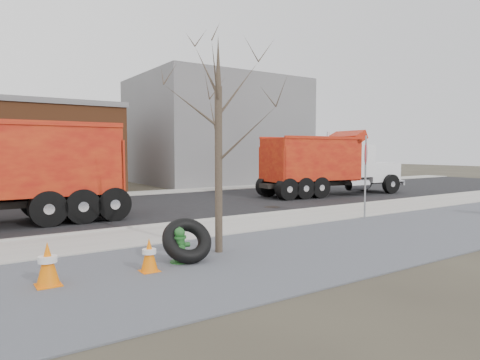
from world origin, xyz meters
TOP-DOWN VIEW (x-y plane):
  - ground at (0.00, 0.00)m, footprint 120.00×120.00m
  - gravel_verge at (0.00, -3.50)m, footprint 60.00×5.00m
  - sidewalk at (0.00, 0.25)m, footprint 60.00×2.50m
  - curb at (0.00, 1.55)m, footprint 60.00×0.15m
  - road at (0.00, 6.30)m, footprint 60.00×9.40m
  - far_sidewalk at (0.00, 12.00)m, footprint 60.00×2.00m
  - building_grey at (9.00, 18.00)m, footprint 12.00×10.00m
  - bare_tree at (-3.20, -2.60)m, footprint 3.20×3.20m
  - fire_hydrant at (-4.41, -2.94)m, footprint 0.46×0.45m
  - truck_tire at (-4.22, -2.93)m, footprint 1.24×1.10m
  - stop_sign at (3.85, -1.14)m, footprint 0.70×0.48m
  - traffic_cone_near at (-7.11, -3.07)m, footprint 0.43×0.43m
  - traffic_cone_far at (-5.23, -3.22)m, footprint 0.37×0.37m
  - dump_truck_red_a at (8.62, 5.45)m, footprint 8.83×3.24m

SIDE VIEW (x-z plane):
  - ground at x=0.00m, z-range 0.00..0.00m
  - road at x=0.00m, z-range 0.00..0.02m
  - gravel_verge at x=0.00m, z-range 0.00..0.03m
  - sidewalk at x=0.00m, z-range 0.00..0.06m
  - far_sidewalk at x=0.00m, z-range 0.00..0.06m
  - curb at x=0.00m, z-range 0.00..0.11m
  - traffic_cone_far at x=-5.23m, z-range 0.00..0.71m
  - fire_hydrant at x=-4.41m, z-range -0.03..0.78m
  - traffic_cone_near at x=-7.11m, z-range 0.00..0.84m
  - truck_tire at x=-4.22m, z-range -0.03..1.02m
  - dump_truck_red_a at x=8.62m, z-range 0.03..3.56m
  - stop_sign at x=3.85m, z-range 0.53..3.55m
  - bare_tree at x=-3.20m, z-range 0.70..5.90m
  - building_grey at x=9.00m, z-range 0.00..8.00m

